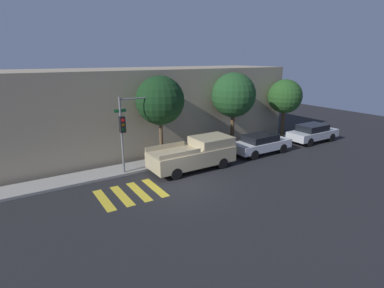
% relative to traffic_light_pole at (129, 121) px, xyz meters
% --- Properties ---
extents(ground_plane, '(60.00, 60.00, 0.00)m').
position_rel_traffic_light_pole_xyz_m(ground_plane, '(1.53, -3.37, -3.18)').
color(ground_plane, black).
extents(sidewalk, '(26.00, 1.74, 0.14)m').
position_rel_traffic_light_pole_xyz_m(sidewalk, '(1.53, 0.70, -3.11)').
color(sidewalk, gray).
rests_on(sidewalk, ground).
extents(building_row, '(26.00, 6.00, 5.86)m').
position_rel_traffic_light_pole_xyz_m(building_row, '(1.53, 4.97, -0.25)').
color(building_row, gray).
rests_on(building_row, ground).
extents(crosswalk, '(3.15, 2.60, 0.00)m').
position_rel_traffic_light_pole_xyz_m(crosswalk, '(-1.11, -2.57, -3.18)').
color(crosswalk, gold).
rests_on(crosswalk, ground).
extents(traffic_light_pole, '(2.38, 0.56, 4.55)m').
position_rel_traffic_light_pole_xyz_m(traffic_light_pole, '(0.00, 0.00, 0.00)').
color(traffic_light_pole, slate).
rests_on(traffic_light_pole, ground).
extents(pickup_truck, '(5.30, 2.11, 1.85)m').
position_rel_traffic_light_pole_xyz_m(pickup_truck, '(3.65, -1.27, -2.23)').
color(pickup_truck, tan).
rests_on(pickup_truck, ground).
extents(sedan_near_corner, '(4.47, 1.78, 1.40)m').
position_rel_traffic_light_pole_xyz_m(sedan_near_corner, '(9.18, -1.27, -2.43)').
color(sedan_near_corner, silver).
rests_on(sedan_near_corner, ground).
extents(sedan_middle, '(4.45, 1.78, 1.45)m').
position_rel_traffic_light_pole_xyz_m(sedan_middle, '(14.97, -1.27, -2.41)').
color(sedan_middle, '#B7BABF').
rests_on(sedan_middle, ground).
extents(tree_near_corner, '(3.04, 3.04, 5.59)m').
position_rel_traffic_light_pole_xyz_m(tree_near_corner, '(2.35, 0.79, 0.87)').
color(tree_near_corner, brown).
rests_on(tree_near_corner, ground).
extents(tree_midblock, '(3.20, 3.20, 5.63)m').
position_rel_traffic_light_pole_xyz_m(tree_midblock, '(8.24, 0.79, 0.83)').
color(tree_midblock, '#4C3823').
rests_on(tree_midblock, ground).
extents(tree_far_end, '(2.76, 2.76, 4.94)m').
position_rel_traffic_light_pole_xyz_m(tree_far_end, '(13.70, 0.79, 0.36)').
color(tree_far_end, '#4C3823').
rests_on(tree_far_end, ground).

